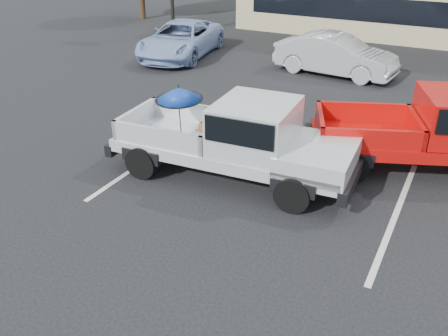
{
  "coord_description": "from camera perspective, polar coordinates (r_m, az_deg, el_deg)",
  "views": [
    {
      "loc": [
        3.84,
        -7.27,
        5.5
      ],
      "look_at": [
        0.08,
        0.0,
        1.3
      ],
      "focal_mm": 40.0,
      "sensor_mm": 36.0,
      "label": 1
    }
  ],
  "objects": [
    {
      "name": "silver_sedan",
      "position": [
        19.59,
        12.64,
        12.49
      ],
      "size": [
        4.67,
        2.06,
        1.49
      ],
      "primitive_type": "imported",
      "rotation": [
        0.0,
        0.0,
        1.46
      ],
      "color": "#B9BBC1",
      "rests_on": "ground"
    },
    {
      "name": "stripe_right",
      "position": [
        10.81,
        19.02,
        -5.07
      ],
      "size": [
        0.12,
        5.0,
        0.01
      ],
      "primitive_type": "cube",
      "color": "silver",
      "rests_on": "ground"
    },
    {
      "name": "blue_suv",
      "position": [
        21.84,
        -4.97,
        14.43
      ],
      "size": [
        3.19,
        5.49,
        1.44
      ],
      "primitive_type": "imported",
      "rotation": [
        0.0,
        0.0,
        0.16
      ],
      "color": "#92AADB",
      "rests_on": "ground"
    },
    {
      "name": "ground",
      "position": [
        9.89,
        -0.43,
        -6.62
      ],
      "size": [
        90.0,
        90.0,
        0.0
      ],
      "primitive_type": "plane",
      "color": "black",
      "rests_on": "ground"
    },
    {
      "name": "stripe_left",
      "position": [
        12.77,
        -8.2,
        1.36
      ],
      "size": [
        0.12,
        5.0,
        0.01
      ],
      "primitive_type": "cube",
      "color": "silver",
      "rests_on": "ground"
    },
    {
      "name": "silver_pickup",
      "position": [
        11.15,
        2.41,
        3.63
      ],
      "size": [
        5.79,
        2.37,
        2.06
      ],
      "rotation": [
        0.0,
        0.0,
        0.06
      ],
      "color": "black",
      "rests_on": "ground"
    },
    {
      "name": "red_pickup",
      "position": [
        12.72,
        24.21,
        4.11
      ],
      "size": [
        6.03,
        3.88,
        1.88
      ],
      "rotation": [
        0.0,
        0.0,
        0.37
      ],
      "color": "black",
      "rests_on": "ground"
    }
  ]
}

